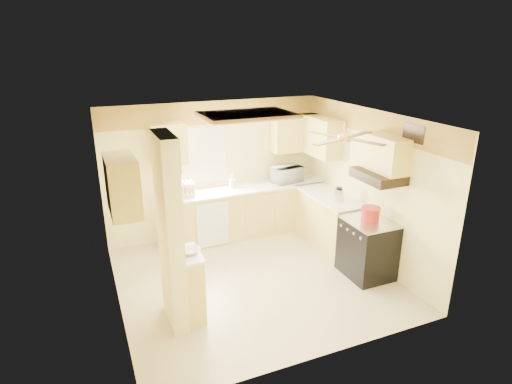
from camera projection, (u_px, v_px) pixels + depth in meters
name	position (u px, v px, depth m)	size (l,w,h in m)	color
floor	(254.00, 279.00, 6.63)	(4.00, 4.00, 0.00)	#C6AE89
ceiling	(254.00, 118.00, 5.80)	(4.00, 4.00, 0.00)	white
wall_back	(214.00, 170.00, 7.87)	(4.00, 4.00, 0.00)	#EEE091
wall_front	(323.00, 262.00, 4.57)	(4.00, 4.00, 0.00)	#EEE091
wall_left	(111.00, 226.00, 5.48)	(3.80, 3.80, 0.00)	#EEE091
wall_right	(367.00, 187.00, 6.95)	(3.80, 3.80, 0.00)	#EEE091
wallpaper_border	(213.00, 113.00, 7.50)	(4.00, 0.02, 0.40)	yellow
partition_column	(170.00, 234.00, 5.24)	(0.20, 0.70, 2.50)	#EEE091
partition_ledge	(191.00, 287.00, 5.59)	(0.25, 0.55, 0.90)	#F2DD70
ledge_top	(189.00, 255.00, 5.44)	(0.28, 0.58, 0.04)	white
lower_cabinets_back	(246.00, 212.00, 8.06)	(3.00, 0.60, 0.90)	#F2DD70
lower_cabinets_right	(329.00, 221.00, 7.63)	(0.60, 1.40, 0.90)	#F2DD70
countertop_back	(246.00, 188.00, 7.89)	(3.04, 0.64, 0.04)	white
countertop_right	(330.00, 196.00, 7.47)	(0.64, 1.44, 0.04)	white
dishwasher_panel	(213.00, 225.00, 7.52)	(0.58, 0.02, 0.80)	white
window	(201.00, 155.00, 7.66)	(0.92, 0.02, 1.02)	white
upper_cab_back_left	(168.00, 144.00, 7.20)	(0.60, 0.35, 0.70)	#F2DD70
upper_cab_back_right	(294.00, 133.00, 8.09)	(0.90, 0.35, 0.70)	#F2DD70
upper_cab_right	(320.00, 136.00, 7.77)	(0.35, 1.00, 0.70)	#F2DD70
upper_cab_left_wall	(122.00, 185.00, 5.13)	(0.35, 0.75, 0.70)	#F2DD70
upper_cab_over_stove	(385.00, 154.00, 6.18)	(0.35, 0.76, 0.52)	#F2DD70
stove	(367.00, 248.00, 6.62)	(0.68, 0.77, 0.92)	black
range_hood	(378.00, 176.00, 6.26)	(0.50, 0.76, 0.14)	black
poster_menu	(176.00, 187.00, 5.09)	(0.02, 0.42, 0.57)	black
poster_nashville	(179.00, 236.00, 5.30)	(0.02, 0.42, 0.57)	black
ceiling_light_panel	(247.00, 115.00, 6.29)	(1.35, 0.95, 0.06)	brown
ceiling_fan	(344.00, 137.00, 5.63)	(1.15, 1.15, 0.26)	gold
vent_grate	(414.00, 133.00, 5.82)	(0.02, 0.40, 0.25)	black
microwave	(287.00, 174.00, 8.13)	(0.55, 0.37, 0.31)	white
bowl	(191.00, 251.00, 5.43)	(0.24, 0.24, 0.06)	white
dutch_oven	(370.00, 213.00, 6.50)	(0.29, 0.29, 0.19)	#A61F15
kettle	(339.00, 195.00, 7.17)	(0.16, 0.16, 0.24)	silver
dish_rack	(182.00, 191.00, 7.43)	(0.43, 0.33, 0.24)	#D7B27C
utensil_crock	(232.00, 183.00, 7.85)	(0.12, 0.12, 0.24)	white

